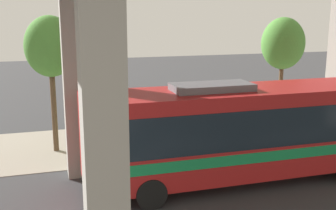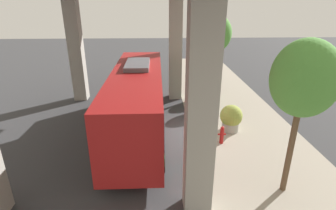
# 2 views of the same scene
# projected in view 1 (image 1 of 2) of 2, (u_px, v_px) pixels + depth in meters

# --- Properties ---
(ground_plane) EXTENTS (80.00, 80.00, 0.00)m
(ground_plane) POSITION_uv_depth(u_px,v_px,m) (214.00, 155.00, 18.17)
(ground_plane) COLOR #38383A
(ground_plane) RESTS_ON ground
(sidewalk_strip) EXTENTS (6.00, 40.00, 0.02)m
(sidewalk_strip) POSITION_uv_depth(u_px,v_px,m) (191.00, 136.00, 20.97)
(sidewalk_strip) COLOR gray
(sidewalk_strip) RESTS_ON ground
(bus) EXTENTS (2.70, 11.01, 3.68)m
(bus) POSITION_uv_depth(u_px,v_px,m) (240.00, 129.00, 14.95)
(bus) COLOR #B21E1E
(bus) RESTS_ON ground
(fire_hydrant) EXTENTS (0.41, 0.20, 0.96)m
(fire_hydrant) POSITION_uv_depth(u_px,v_px,m) (228.00, 133.00, 19.78)
(fire_hydrant) COLOR #B21919
(fire_hydrant) RESTS_ON ground
(planter_front) EXTENTS (1.27, 1.27, 1.67)m
(planter_front) POSITION_uv_depth(u_px,v_px,m) (97.00, 137.00, 18.05)
(planter_front) COLOR #9E998E
(planter_front) RESTS_ON ground
(planter_middle) EXTENTS (1.36, 1.36, 1.61)m
(planter_middle) POSITION_uv_depth(u_px,v_px,m) (147.00, 136.00, 18.33)
(planter_middle) COLOR #9E998E
(planter_middle) RESTS_ON ground
(planter_back) EXTENTS (1.24, 1.24, 1.54)m
(planter_back) POSITION_uv_depth(u_px,v_px,m) (195.00, 125.00, 20.08)
(planter_back) COLOR #9E998E
(planter_back) RESTS_ON ground
(street_tree_near) EXTENTS (2.16, 2.16, 5.93)m
(street_tree_near) POSITION_uv_depth(u_px,v_px,m) (50.00, 47.00, 17.75)
(street_tree_near) COLOR brown
(street_tree_near) RESTS_ON ground
(street_tree_far) EXTENTS (2.19, 2.19, 5.81)m
(street_tree_far) POSITION_uv_depth(u_px,v_px,m) (283.00, 44.00, 21.42)
(street_tree_far) COLOR brown
(street_tree_far) RESTS_ON ground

